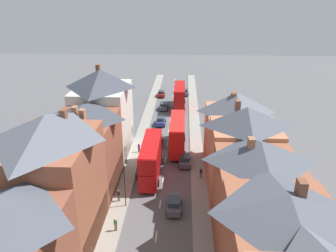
% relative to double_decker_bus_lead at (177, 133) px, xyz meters
% --- Properties ---
extents(pavement_left, '(2.20, 104.00, 0.14)m').
position_rel_double_decker_bus_lead_xyz_m(pavement_left, '(-6.89, 3.63, -2.75)').
color(pavement_left, gray).
rests_on(pavement_left, ground).
extents(pavement_right, '(2.20, 104.00, 0.14)m').
position_rel_double_decker_bus_lead_xyz_m(pavement_right, '(3.31, 3.63, -2.75)').
color(pavement_right, gray).
rests_on(pavement_right, ground).
extents(centre_line_dashes, '(0.14, 97.80, 0.01)m').
position_rel_double_decker_bus_lead_xyz_m(centre_line_dashes, '(-1.79, 1.63, -2.81)').
color(centre_line_dashes, silver).
rests_on(centre_line_dashes, ground).
extents(terrace_row_left, '(8.00, 50.58, 14.27)m').
position_rel_double_decker_bus_lead_xyz_m(terrace_row_left, '(-11.98, -20.76, 3.54)').
color(terrace_row_left, '#935138').
rests_on(terrace_row_left, ground).
extents(terrace_row_right, '(8.00, 46.54, 14.32)m').
position_rel_double_decker_bus_lead_xyz_m(terrace_row_right, '(8.39, -25.48, 3.47)').
color(terrace_row_right, '#A36042').
rests_on(terrace_row_right, ground).
extents(double_decker_bus_lead, '(2.74, 10.80, 5.30)m').
position_rel_double_decker_bus_lead_xyz_m(double_decker_bus_lead, '(0.00, 0.00, 0.00)').
color(double_decker_bus_lead, red).
rests_on(double_decker_bus_lead, ground).
extents(double_decker_bus_mid_street, '(2.74, 10.80, 5.30)m').
position_rel_double_decker_bus_lead_xyz_m(double_decker_bus_mid_street, '(0.00, 22.04, 0.00)').
color(double_decker_bus_mid_street, '#B70F0F').
rests_on(double_decker_bus_mid_street, ground).
extents(double_decker_bus_far_approaching, '(2.74, 10.80, 5.30)m').
position_rel_double_decker_bus_lead_xyz_m(double_decker_bus_far_approaching, '(-3.60, -9.23, 0.00)').
color(double_decker_bus_far_approaching, '#B70F0F').
rests_on(double_decker_bus_far_approaching, ground).
extents(car_near_blue, '(1.90, 4.08, 1.59)m').
position_rel_double_decker_bus_lead_xyz_m(car_near_blue, '(-4.89, 31.07, -2.01)').
color(car_near_blue, maroon).
rests_on(car_near_blue, ground).
extents(car_near_silver, '(1.90, 4.12, 1.67)m').
position_rel_double_decker_bus_lead_xyz_m(car_near_silver, '(1.31, -5.75, -1.98)').
color(car_near_silver, '#4C515B').
rests_on(car_near_silver, ground).
extents(car_parked_left_a, '(1.90, 3.98, 1.59)m').
position_rel_double_decker_bus_lead_xyz_m(car_parked_left_a, '(1.31, 32.84, -2.02)').
color(car_parked_left_a, '#4C515B').
rests_on(car_parked_left_a, ground).
extents(car_parked_right_a, '(1.90, 4.10, 1.63)m').
position_rel_double_decker_bus_lead_xyz_m(car_parked_right_a, '(-3.59, 20.76, -2.00)').
color(car_parked_right_a, '#4C515B').
rests_on(car_parked_right_a, ground).
extents(car_parked_left_b, '(1.90, 4.55, 1.66)m').
position_rel_double_decker_bus_lead_xyz_m(car_parked_left_b, '(-3.59, 1.11, -1.98)').
color(car_parked_left_b, silver).
rests_on(car_parked_left_b, ground).
extents(car_mid_white, '(1.90, 3.91, 1.71)m').
position_rel_double_decker_bus_lead_xyz_m(car_mid_white, '(0.01, -17.55, -1.96)').
color(car_mid_white, '#4C515B').
rests_on(car_mid_white, ground).
extents(car_far_grey, '(1.90, 4.21, 1.63)m').
position_rel_double_decker_bus_lead_xyz_m(car_far_grey, '(-4.89, -8.89, -2.00)').
color(car_far_grey, '#144728').
rests_on(car_far_grey, ground).
extents(car_parked_right_b, '(1.90, 3.85, 1.69)m').
position_rel_double_decker_bus_lead_xyz_m(car_parked_right_b, '(-3.59, 10.94, -1.97)').
color(car_parked_right_b, navy).
rests_on(car_parked_right_b, ground).
extents(pedestrian_mid_left, '(0.36, 0.22, 1.61)m').
position_rel_double_decker_bus_lead_xyz_m(pedestrian_mid_left, '(-6.35, -21.74, -1.78)').
color(pedestrian_mid_left, brown).
rests_on(pedestrian_mid_left, pavement_left).
extents(pedestrian_mid_right, '(0.36, 0.22, 1.61)m').
position_rel_double_decker_bus_lead_xyz_m(pedestrian_mid_right, '(-7.08, -16.09, -1.78)').
color(pedestrian_mid_right, brown).
rests_on(pedestrian_mid_right, pavement_left).
extents(pedestrian_far_left, '(0.36, 0.22, 1.61)m').
position_rel_double_decker_bus_lead_xyz_m(pedestrian_far_left, '(3.61, -9.91, -1.78)').
color(pedestrian_far_left, brown).
rests_on(pedestrian_far_left, pavement_right).
extents(pedestrian_far_right, '(0.36, 0.22, 1.61)m').
position_rel_double_decker_bus_lead_xyz_m(pedestrian_far_right, '(-6.36, -2.03, -1.78)').
color(pedestrian_far_right, '#23232D').
rests_on(pedestrian_far_right, pavement_left).
extents(street_lamp, '(0.20, 1.12, 5.50)m').
position_rel_double_decker_bus_lead_xyz_m(street_lamp, '(-6.04, -16.92, 0.43)').
color(street_lamp, black).
rests_on(street_lamp, ground).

